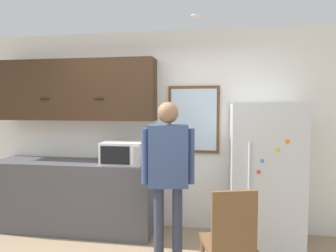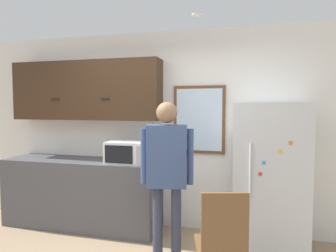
# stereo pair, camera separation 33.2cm
# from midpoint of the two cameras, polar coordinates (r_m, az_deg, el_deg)

# --- Properties ---
(back_wall) EXTENTS (6.00, 0.06, 2.70)m
(back_wall) POSITION_cam_midpoint_polar(r_m,az_deg,el_deg) (4.17, -4.12, -0.79)
(back_wall) COLOR white
(back_wall) RESTS_ON ground_plane
(counter) EXTENTS (2.19, 0.62, 0.94)m
(counter) POSITION_cam_midpoint_polar(r_m,az_deg,el_deg) (4.41, -19.58, -12.39)
(counter) COLOR #4C4C51
(counter) RESTS_ON ground_plane
(upper_cabinets) EXTENTS (2.19, 0.34, 0.82)m
(upper_cabinets) POSITION_cam_midpoint_polar(r_m,az_deg,el_deg) (4.38, -19.08, 6.46)
(upper_cabinets) COLOR #3D2819
(microwave) EXTENTS (0.53, 0.40, 0.29)m
(microwave) POSITION_cam_midpoint_polar(r_m,az_deg,el_deg) (3.92, -10.89, -5.07)
(microwave) COLOR white
(microwave) RESTS_ON counter
(person) EXTENTS (0.57, 0.29, 1.73)m
(person) POSITION_cam_midpoint_polar(r_m,az_deg,el_deg) (3.26, -2.95, -7.28)
(person) COLOR #33384C
(person) RESTS_ON ground_plane
(refrigerator) EXTENTS (0.81, 0.72, 1.71)m
(refrigerator) POSITION_cam_midpoint_polar(r_m,az_deg,el_deg) (3.78, 15.55, -8.97)
(refrigerator) COLOR silver
(refrigerator) RESTS_ON ground_plane
(chair) EXTENTS (0.52, 0.52, 0.98)m
(chair) POSITION_cam_midpoint_polar(r_m,az_deg,el_deg) (2.82, 8.25, -20.35)
(chair) COLOR brown
(chair) RESTS_ON ground_plane
(window) EXTENTS (0.69, 0.05, 0.90)m
(window) POSITION_cam_midpoint_polar(r_m,az_deg,el_deg) (4.04, 2.58, 1.23)
(window) COLOR brown
(ceiling_light) EXTENTS (0.11, 0.11, 0.01)m
(ceiling_light) POSITION_cam_midpoint_polar(r_m,az_deg,el_deg) (3.51, 2.53, 20.31)
(ceiling_light) COLOR white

